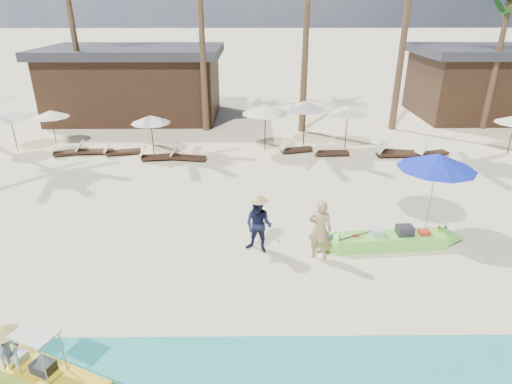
{
  "coord_description": "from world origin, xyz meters",
  "views": [
    {
      "loc": [
        -0.7,
        -9.85,
        6.79
      ],
      "look_at": [
        -0.59,
        2.0,
        1.51
      ],
      "focal_mm": 30.0,
      "sensor_mm": 36.0,
      "label": 1
    }
  ],
  "objects_px": {
    "tourist": "(320,229)",
    "blue_umbrella": "(438,161)",
    "yellow_canoe": "(39,374)",
    "green_canoe": "(390,240)"
  },
  "relations": [
    {
      "from": "tourist",
      "to": "blue_umbrella",
      "type": "xyz_separation_m",
      "value": [
        3.78,
        1.72,
        1.41
      ]
    },
    {
      "from": "tourist",
      "to": "blue_umbrella",
      "type": "relative_size",
      "value": 0.71
    },
    {
      "from": "blue_umbrella",
      "to": "yellow_canoe",
      "type": "bearing_deg",
      "value": -148.03
    },
    {
      "from": "tourist",
      "to": "blue_umbrella",
      "type": "distance_m",
      "value": 4.38
    },
    {
      "from": "green_canoe",
      "to": "blue_umbrella",
      "type": "height_order",
      "value": "blue_umbrella"
    },
    {
      "from": "yellow_canoe",
      "to": "blue_umbrella",
      "type": "bearing_deg",
      "value": 56.03
    },
    {
      "from": "yellow_canoe",
      "to": "tourist",
      "type": "bearing_deg",
      "value": 60.2
    },
    {
      "from": "yellow_canoe",
      "to": "blue_umbrella",
      "type": "height_order",
      "value": "blue_umbrella"
    },
    {
      "from": "green_canoe",
      "to": "yellow_canoe",
      "type": "bearing_deg",
      "value": -153.87
    },
    {
      "from": "tourist",
      "to": "blue_umbrella",
      "type": "height_order",
      "value": "blue_umbrella"
    }
  ]
}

